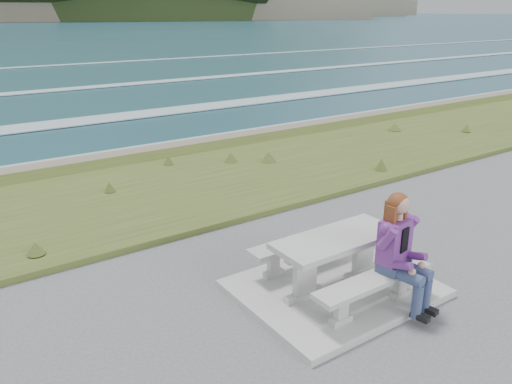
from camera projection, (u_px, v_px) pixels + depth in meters
concrete_slab at (334, 288)px, 6.97m from camera, size 2.60×2.10×0.10m
picnic_table at (336, 248)px, 6.75m from camera, size 1.80×0.75×0.75m
bench_landward at (374, 285)px, 6.29m from camera, size 1.80×0.35×0.45m
bench_seaward at (303, 244)px, 7.38m from camera, size 1.80×0.35×0.45m
grass_verge at (177, 191)px, 10.87m from camera, size 160.00×4.50×0.22m
shore_drop at (128, 160)px, 13.12m from camera, size 160.00×0.80×2.20m
ocean at (16, 117)px, 27.05m from camera, size 1600.00×1600.00×0.09m
headland_range at (176, 2)px, 413.38m from camera, size 729.83×363.95×205.42m
seated_woman at (404, 267)px, 6.31m from camera, size 0.55×0.83×1.51m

